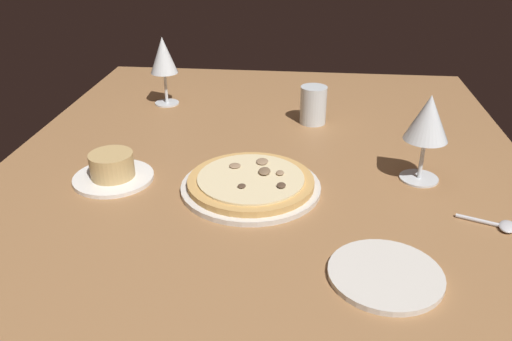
# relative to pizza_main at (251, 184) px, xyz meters

# --- Properties ---
(dining_table) EXTENTS (1.50, 1.10, 0.04)m
(dining_table) POSITION_rel_pizza_main_xyz_m (0.04, -0.02, -0.03)
(dining_table) COLOR #996B42
(dining_table) RESTS_ON ground
(pizza_main) EXTENTS (0.26, 0.26, 0.03)m
(pizza_main) POSITION_rel_pizza_main_xyz_m (0.00, 0.00, 0.00)
(pizza_main) COLOR silver
(pizza_main) RESTS_ON dining_table
(ramekin_on_saucer) EXTENTS (0.16, 0.16, 0.06)m
(ramekin_on_saucer) POSITION_rel_pizza_main_xyz_m (0.01, 0.27, 0.01)
(ramekin_on_saucer) COLOR white
(ramekin_on_saucer) RESTS_ON dining_table
(wine_glass_far) EXTENTS (0.07, 0.07, 0.18)m
(wine_glass_far) POSITION_rel_pizza_main_xyz_m (0.45, 0.28, 0.12)
(wine_glass_far) COLOR silver
(wine_glass_far) RESTS_ON dining_table
(wine_glass_near) EXTENTS (0.08, 0.08, 0.17)m
(wine_glass_near) POSITION_rel_pizza_main_xyz_m (0.07, -0.32, 0.11)
(wine_glass_near) COLOR silver
(wine_glass_near) RESTS_ON dining_table
(water_glass) EXTENTS (0.06, 0.06, 0.09)m
(water_glass) POSITION_rel_pizza_main_xyz_m (0.35, -0.11, 0.03)
(water_glass) COLOR silver
(water_glass) RESTS_ON dining_table
(side_plate) EXTENTS (0.17, 0.17, 0.01)m
(side_plate) POSITION_rel_pizza_main_xyz_m (-0.24, -0.22, -0.01)
(side_plate) COLOR silver
(side_plate) RESTS_ON dining_table
(spoon) EXTENTS (0.06, 0.10, 0.01)m
(spoon) POSITION_rel_pizza_main_xyz_m (-0.09, -0.43, -0.01)
(spoon) COLOR silver
(spoon) RESTS_ON dining_table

